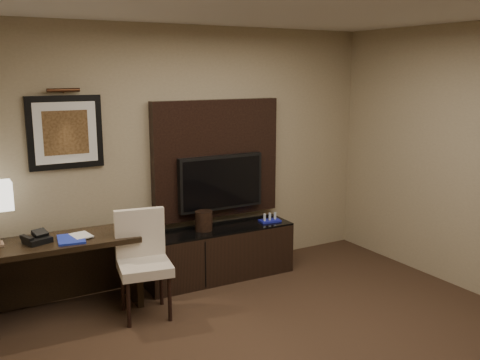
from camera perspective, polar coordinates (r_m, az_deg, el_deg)
wall_back at (r=5.84m, az=-5.43°, el=2.90°), size 4.50×0.01×2.70m
desk at (r=5.30m, az=-18.22°, el=-9.69°), size 1.36×0.63×0.72m
credenza at (r=5.87m, az=-2.26°, el=-7.79°), size 1.65×0.49×0.56m
tv_wall_panel at (r=5.93m, az=-2.53°, el=2.28°), size 1.50×0.12×1.30m
tv at (r=5.89m, az=-2.06°, el=-0.25°), size 1.00×0.08×0.60m
artwork at (r=5.38m, az=-18.14°, el=4.85°), size 0.70×0.04×0.70m
picture_light at (r=5.32m, az=-18.33°, el=9.09°), size 0.04×0.04×0.30m
desk_chair at (r=5.01m, az=-10.14°, el=-9.05°), size 0.54×0.60×0.96m
desk_phone at (r=5.14m, az=-20.82°, el=-5.73°), size 0.26×0.24×0.10m
blue_folder at (r=5.12m, az=-17.56°, el=-6.04°), size 0.28×0.34×0.02m
book at (r=5.13m, az=-17.52°, el=-4.81°), size 0.17×0.05×0.22m
ice_bucket at (r=5.69m, az=-3.89°, el=-4.36°), size 0.24×0.24×0.21m
minibar_tray at (r=6.02m, az=3.20°, el=-4.07°), size 0.25×0.17×0.08m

